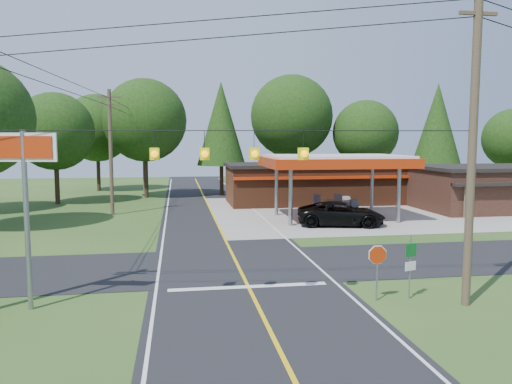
{
  "coord_description": "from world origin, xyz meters",
  "views": [
    {
      "loc": [
        -2.8,
        -23.21,
        5.95
      ],
      "look_at": [
        2.0,
        7.0,
        2.8
      ],
      "focal_mm": 35.0,
      "sensor_mm": 36.0,
      "label": 1
    }
  ],
  "objects": [
    {
      "name": "sedan_car",
      "position": [
        12.0,
        20.05,
        0.65
      ],
      "size": [
        4.0,
        4.0,
        1.3
      ],
      "primitive_type": "imported",
      "rotation": [
        0.0,
        0.0,
        -0.05
      ],
      "color": "silver",
      "rests_on": "ground"
    },
    {
      "name": "ground",
      "position": [
        0.0,
        0.0,
        0.0
      ],
      "size": [
        120.0,
        120.0,
        0.0
      ],
      "primitive_type": "plane",
      "color": "#274B1A",
      "rests_on": "ground"
    },
    {
      "name": "utility_pole_far_left",
      "position": [
        -8.0,
        18.0,
        5.2
      ],
      "size": [
        1.8,
        0.3,
        10.0
      ],
      "color": "#473828",
      "rests_on": "ground"
    },
    {
      "name": "convenience_store",
      "position": [
        10.0,
        22.98,
        1.92
      ],
      "size": [
        16.4,
        7.55,
        3.8
      ],
      "color": "brown",
      "rests_on": "ground"
    },
    {
      "name": "suv_car",
      "position": [
        8.5,
        10.0,
        0.84
      ],
      "size": [
        7.24,
        7.24,
        1.68
      ],
      "primitive_type": "imported",
      "rotation": [
        0.0,
        0.0,
        1.35
      ],
      "color": "black",
      "rests_on": "ground"
    },
    {
      "name": "gas_canopy",
      "position": [
        9.0,
        13.0,
        4.27
      ],
      "size": [
        10.6,
        7.4,
        4.88
      ],
      "color": "gray",
      "rests_on": "ground"
    },
    {
      "name": "big_stop_sign",
      "position": [
        -8.0,
        -5.01,
        4.65
      ],
      "size": [
        2.31,
        0.59,
        6.33
      ],
      "color": "gray",
      "rests_on": "ground"
    },
    {
      "name": "lane_center_yellow",
      "position": [
        0.0,
        0.0,
        0.03
      ],
      "size": [
        0.15,
        110.0,
        0.0
      ],
      "primitive_type": "cube",
      "color": "yellow",
      "rests_on": "main_highway"
    },
    {
      "name": "utility_pole_near_right",
      "position": [
        7.5,
        -7.0,
        5.96
      ],
      "size": [
        1.8,
        0.3,
        11.5
      ],
      "color": "#473828",
      "rests_on": "ground"
    },
    {
      "name": "overhead_beacons",
      "position": [
        -1.0,
        -6.0,
        6.21
      ],
      "size": [
        17.04,
        2.04,
        1.03
      ],
      "color": "black",
      "rests_on": "ground"
    },
    {
      "name": "utility_pole_north",
      "position": [
        -6.5,
        35.0,
        4.75
      ],
      "size": [
        0.3,
        0.3,
        9.5
      ],
      "color": "#473828",
      "rests_on": "ground"
    },
    {
      "name": "treeline_backdrop",
      "position": [
        0.82,
        24.01,
        7.49
      ],
      "size": [
        70.27,
        51.59,
        13.3
      ],
      "color": "#332316",
      "rests_on": "ground"
    },
    {
      "name": "main_highway",
      "position": [
        0.0,
        0.0,
        0.01
      ],
      "size": [
        8.0,
        120.0,
        0.02
      ],
      "primitive_type": "cube",
      "color": "black",
      "rests_on": "ground"
    },
    {
      "name": "cross_road",
      "position": [
        0.0,
        0.0,
        0.01
      ],
      "size": [
        70.0,
        7.0,
        0.02
      ],
      "primitive_type": "cube",
      "color": "black",
      "rests_on": "ground"
    },
    {
      "name": "octagonal_stop_sign",
      "position": [
        4.5,
        -6.01,
        1.56
      ],
      "size": [
        0.75,
        0.09,
        2.12
      ],
      "color": "gray",
      "rests_on": "ground"
    },
    {
      "name": "route_sign_post",
      "position": [
        5.8,
        -6.02,
        1.46
      ],
      "size": [
        0.49,
        0.17,
        2.44
      ],
      "color": "gray",
      "rests_on": "ground"
    }
  ]
}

